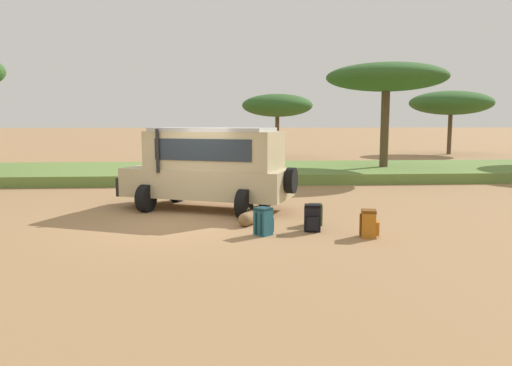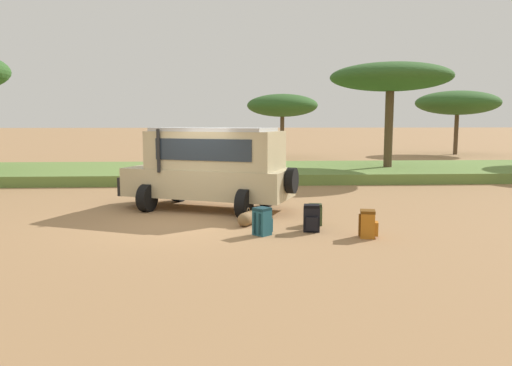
{
  "view_description": "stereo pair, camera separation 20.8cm",
  "coord_description": "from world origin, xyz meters",
  "px_view_note": "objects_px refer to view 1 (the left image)",
  "views": [
    {
      "loc": [
        1.01,
        -12.8,
        2.67
      ],
      "look_at": [
        1.98,
        0.31,
        1.0
      ],
      "focal_mm": 35.0,
      "sensor_mm": 36.0,
      "label": 1
    },
    {
      "loc": [
        1.22,
        -12.82,
        2.67
      ],
      "look_at": [
        1.98,
        0.31,
        1.0
      ],
      "focal_mm": 35.0,
      "sensor_mm": 36.0,
      "label": 2
    }
  ],
  "objects_px": {
    "safari_vehicle": "(210,166)",
    "backpack_outermost": "(264,222)",
    "duffel_bag_low_black_case": "(249,218)",
    "acacia_tree_right_mid": "(451,103)",
    "backpack_cluster_center": "(369,224)",
    "backpack_beside_front_wheel": "(312,218)",
    "backpack_near_rear_wheel": "(315,215)",
    "acacia_tree_centre_back": "(386,78)",
    "acacia_tree_left_mid": "(277,106)"
  },
  "relations": [
    {
      "from": "safari_vehicle",
      "to": "duffel_bag_low_black_case",
      "type": "bearing_deg",
      "value": -66.63
    },
    {
      "from": "acacia_tree_right_mid",
      "to": "backpack_outermost",
      "type": "bearing_deg",
      "value": -122.61
    },
    {
      "from": "acacia_tree_right_mid",
      "to": "backpack_beside_front_wheel",
      "type": "bearing_deg",
      "value": -121.01
    },
    {
      "from": "backpack_beside_front_wheel",
      "to": "acacia_tree_right_mid",
      "type": "xyz_separation_m",
      "value": [
        15.72,
        26.15,
        3.64
      ]
    },
    {
      "from": "duffel_bag_low_black_case",
      "to": "acacia_tree_centre_back",
      "type": "xyz_separation_m",
      "value": [
        7.12,
        10.81,
        4.44
      ]
    },
    {
      "from": "backpack_beside_front_wheel",
      "to": "duffel_bag_low_black_case",
      "type": "xyz_separation_m",
      "value": [
        -1.48,
        0.84,
        -0.14
      ]
    },
    {
      "from": "backpack_beside_front_wheel",
      "to": "backpack_near_rear_wheel",
      "type": "height_order",
      "value": "backpack_beside_front_wheel"
    },
    {
      "from": "backpack_cluster_center",
      "to": "backpack_outermost",
      "type": "height_order",
      "value": "backpack_outermost"
    },
    {
      "from": "backpack_near_rear_wheel",
      "to": "acacia_tree_left_mid",
      "type": "xyz_separation_m",
      "value": [
        1.67,
        22.8,
        3.39
      ]
    },
    {
      "from": "backpack_cluster_center",
      "to": "acacia_tree_centre_back",
      "type": "distance_m",
      "value": 13.81
    },
    {
      "from": "duffel_bag_low_black_case",
      "to": "acacia_tree_right_mid",
      "type": "height_order",
      "value": "acacia_tree_right_mid"
    },
    {
      "from": "safari_vehicle",
      "to": "backpack_beside_front_wheel",
      "type": "bearing_deg",
      "value": -51.76
    },
    {
      "from": "backpack_outermost",
      "to": "backpack_near_rear_wheel",
      "type": "bearing_deg",
      "value": 35.84
    },
    {
      "from": "backpack_near_rear_wheel",
      "to": "backpack_outermost",
      "type": "relative_size",
      "value": 0.84
    },
    {
      "from": "backpack_near_rear_wheel",
      "to": "acacia_tree_right_mid",
      "type": "xyz_separation_m",
      "value": [
        15.5,
        25.42,
        3.7
      ]
    },
    {
      "from": "backpack_outermost",
      "to": "acacia_tree_right_mid",
      "type": "xyz_separation_m",
      "value": [
        16.92,
        26.45,
        3.64
      ]
    },
    {
      "from": "safari_vehicle",
      "to": "backpack_beside_front_wheel",
      "type": "relative_size",
      "value": 8.28
    },
    {
      "from": "backpack_outermost",
      "to": "backpack_cluster_center",
      "type": "bearing_deg",
      "value": -9.37
    },
    {
      "from": "backpack_cluster_center",
      "to": "acacia_tree_right_mid",
      "type": "bearing_deg",
      "value": 61.56
    },
    {
      "from": "safari_vehicle",
      "to": "duffel_bag_low_black_case",
      "type": "xyz_separation_m",
      "value": [
        1.0,
        -2.32,
        -1.12
      ]
    },
    {
      "from": "backpack_outermost",
      "to": "backpack_beside_front_wheel",
      "type": "bearing_deg",
      "value": 14.08
    },
    {
      "from": "backpack_cluster_center",
      "to": "backpack_near_rear_wheel",
      "type": "xyz_separation_m",
      "value": [
        -0.96,
        1.42,
        -0.04
      ]
    },
    {
      "from": "duffel_bag_low_black_case",
      "to": "acacia_tree_left_mid",
      "type": "distance_m",
      "value": 23.2
    },
    {
      "from": "backpack_near_rear_wheel",
      "to": "acacia_tree_centre_back",
      "type": "xyz_separation_m",
      "value": [
        5.42,
        10.92,
        4.35
      ]
    },
    {
      "from": "backpack_cluster_center",
      "to": "backpack_outermost",
      "type": "xyz_separation_m",
      "value": [
        -2.38,
        0.39,
        0.01
      ]
    },
    {
      "from": "backpack_cluster_center",
      "to": "duffel_bag_low_black_case",
      "type": "xyz_separation_m",
      "value": [
        -2.66,
        1.53,
        -0.14
      ]
    },
    {
      "from": "backpack_near_rear_wheel",
      "to": "backpack_beside_front_wheel",
      "type": "bearing_deg",
      "value": -106.6
    },
    {
      "from": "acacia_tree_right_mid",
      "to": "acacia_tree_left_mid",
      "type": "bearing_deg",
      "value": -169.26
    },
    {
      "from": "backpack_cluster_center",
      "to": "backpack_near_rear_wheel",
      "type": "height_order",
      "value": "backpack_cluster_center"
    },
    {
      "from": "backpack_outermost",
      "to": "safari_vehicle",
      "type": "bearing_deg",
      "value": 110.34
    },
    {
      "from": "duffel_bag_low_black_case",
      "to": "acacia_tree_centre_back",
      "type": "bearing_deg",
      "value": 56.62
    },
    {
      "from": "duffel_bag_low_black_case",
      "to": "acacia_tree_centre_back",
      "type": "distance_m",
      "value": 13.68
    },
    {
      "from": "safari_vehicle",
      "to": "acacia_tree_centre_back",
      "type": "distance_m",
      "value": 12.21
    },
    {
      "from": "safari_vehicle",
      "to": "acacia_tree_centre_back",
      "type": "relative_size",
      "value": 0.94
    },
    {
      "from": "safari_vehicle",
      "to": "backpack_outermost",
      "type": "distance_m",
      "value": 3.82
    },
    {
      "from": "backpack_cluster_center",
      "to": "duffel_bag_low_black_case",
      "type": "height_order",
      "value": "backpack_cluster_center"
    },
    {
      "from": "acacia_tree_centre_back",
      "to": "backpack_beside_front_wheel",
      "type": "bearing_deg",
      "value": -115.83
    },
    {
      "from": "acacia_tree_left_mid",
      "to": "backpack_outermost",
      "type": "bearing_deg",
      "value": -97.38
    },
    {
      "from": "safari_vehicle",
      "to": "backpack_beside_front_wheel",
      "type": "xyz_separation_m",
      "value": [
        2.49,
        -3.16,
        -0.98
      ]
    },
    {
      "from": "backpack_beside_front_wheel",
      "to": "acacia_tree_centre_back",
      "type": "xyz_separation_m",
      "value": [
        5.63,
        11.64,
        4.3
      ]
    },
    {
      "from": "backpack_outermost",
      "to": "duffel_bag_low_black_case",
      "type": "bearing_deg",
      "value": 103.8
    },
    {
      "from": "acacia_tree_right_mid",
      "to": "acacia_tree_centre_back",
      "type": "bearing_deg",
      "value": -124.81
    },
    {
      "from": "safari_vehicle",
      "to": "acacia_tree_right_mid",
      "type": "bearing_deg",
      "value": 51.63
    },
    {
      "from": "backpack_cluster_center",
      "to": "acacia_tree_centre_back",
      "type": "relative_size",
      "value": 0.11
    },
    {
      "from": "safari_vehicle",
      "to": "backpack_cluster_center",
      "type": "relative_size",
      "value": 8.52
    },
    {
      "from": "backpack_beside_front_wheel",
      "to": "backpack_near_rear_wheel",
      "type": "relative_size",
      "value": 1.19
    },
    {
      "from": "backpack_beside_front_wheel",
      "to": "acacia_tree_left_mid",
      "type": "bearing_deg",
      "value": 85.43
    },
    {
      "from": "backpack_near_rear_wheel",
      "to": "acacia_tree_centre_back",
      "type": "distance_m",
      "value": 12.94
    },
    {
      "from": "safari_vehicle",
      "to": "acacia_tree_left_mid",
      "type": "relative_size",
      "value": 1.09
    },
    {
      "from": "backpack_cluster_center",
      "to": "backpack_near_rear_wheel",
      "type": "distance_m",
      "value": 1.72
    }
  ]
}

